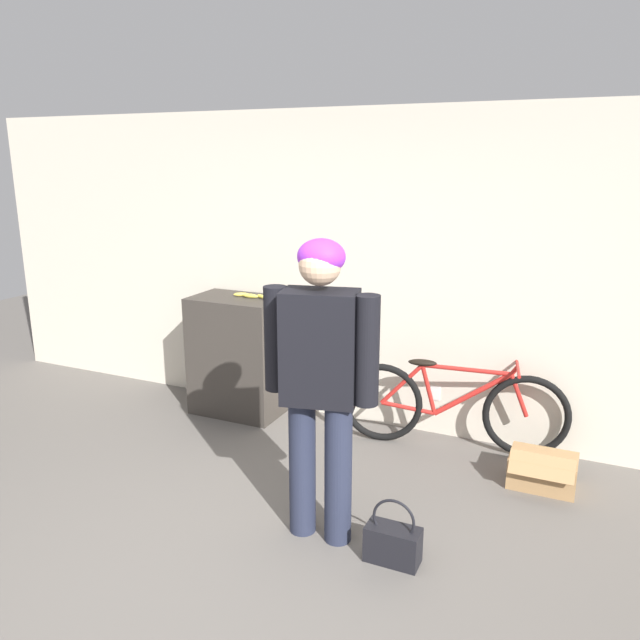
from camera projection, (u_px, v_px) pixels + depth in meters
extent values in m
plane|color=#605B56|center=(190.00, 618.00, 3.09)|extent=(14.00, 14.00, 0.00)
cube|color=beige|center=(375.00, 273.00, 5.09)|extent=(8.00, 0.06, 2.60)
cube|color=white|center=(435.00, 393.00, 5.08)|extent=(0.08, 0.01, 0.12)
cube|color=#38332D|center=(238.00, 355.00, 5.49)|extent=(0.78, 0.50, 1.05)
cylinder|color=#23283D|center=(302.00, 466.00, 3.72)|extent=(0.16, 0.16, 0.86)
cylinder|color=#23283D|center=(338.00, 474.00, 3.62)|extent=(0.16, 0.16, 0.86)
cube|color=black|center=(320.00, 347.00, 3.48)|extent=(0.47, 0.34, 0.65)
cylinder|color=black|center=(276.00, 339.00, 3.59)|extent=(0.14, 0.14, 0.61)
cylinder|color=black|center=(367.00, 351.00, 3.36)|extent=(0.14, 0.14, 0.61)
sphere|color=#DBB28E|center=(320.00, 265.00, 3.36)|extent=(0.23, 0.23, 0.23)
ellipsoid|color=purple|center=(321.00, 257.00, 3.37)|extent=(0.27, 0.25, 0.20)
torus|color=black|center=(382.00, 402.00, 4.96)|extent=(0.65, 0.17, 0.65)
torus|color=black|center=(526.00, 416.00, 4.69)|extent=(0.65, 0.17, 0.65)
cylinder|color=red|center=(408.00, 408.00, 4.91)|extent=(0.42, 0.11, 0.08)
cylinder|color=red|center=(402.00, 384.00, 4.88)|extent=(0.33, 0.09, 0.36)
cylinder|color=red|center=(428.00, 389.00, 4.83)|extent=(0.15, 0.06, 0.40)
cylinder|color=red|center=(472.00, 394.00, 4.76)|extent=(0.57, 0.14, 0.41)
cylinder|color=red|center=(466.00, 370.00, 4.72)|extent=(0.66, 0.15, 0.05)
cylinder|color=red|center=(519.00, 395.00, 4.67)|extent=(0.17, 0.06, 0.34)
cylinder|color=red|center=(515.00, 371.00, 4.63)|extent=(0.07, 0.05, 0.08)
cylinder|color=red|center=(518.00, 367.00, 4.62)|extent=(0.10, 0.46, 0.02)
ellipsoid|color=black|center=(423.00, 363.00, 4.79)|extent=(0.23, 0.12, 0.05)
ellipsoid|color=#EAD64C|center=(250.00, 296.00, 5.33)|extent=(0.15, 0.04, 0.04)
ellipsoid|color=#EAD64C|center=(241.00, 294.00, 5.38)|extent=(0.14, 0.09, 0.03)
ellipsoid|color=#EAD64C|center=(262.00, 297.00, 5.30)|extent=(0.14, 0.09, 0.03)
sphere|color=brown|center=(237.00, 294.00, 5.42)|extent=(0.02, 0.02, 0.02)
cube|color=black|center=(393.00, 545.00, 3.50)|extent=(0.31, 0.15, 0.21)
torus|color=black|center=(394.00, 520.00, 3.46)|extent=(0.25, 0.02, 0.25)
cube|color=#A87F51|center=(543.00, 471.00, 4.31)|extent=(0.44, 0.31, 0.23)
cube|color=#A87F51|center=(542.00, 467.00, 4.15)|extent=(0.42, 0.11, 0.14)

